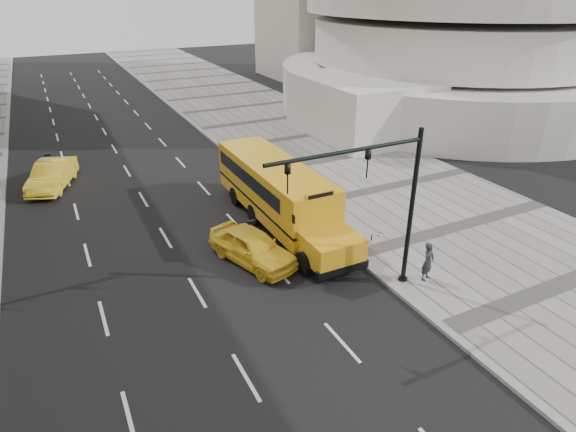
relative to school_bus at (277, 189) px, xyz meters
name	(u,v)px	position (x,y,z in m)	size (l,w,h in m)	color
ground	(186,233)	(-4.50, 0.80, -1.76)	(140.00, 140.00, 0.00)	black
sidewalk_museum	(387,188)	(7.50, 0.80, -1.69)	(12.00, 140.00, 0.15)	gray
curb_museum	(296,208)	(1.50, 0.80, -1.69)	(0.30, 140.00, 0.15)	gray
school_bus	(277,189)	(0.00, 0.00, 0.00)	(2.96, 11.56, 3.19)	gold
taxi_near	(252,247)	(-2.64, -3.06, -1.02)	(1.76, 4.38, 1.49)	yellow
taxi_far	(52,175)	(-9.80, 9.90, -0.99)	(1.65, 4.72, 1.55)	yellow
pedestrian	(428,262)	(2.96, -7.66, -0.80)	(0.59, 0.39, 1.62)	#25282B
traffic_signal	(383,196)	(0.69, -7.30, 2.33)	(6.18, 0.36, 6.40)	black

